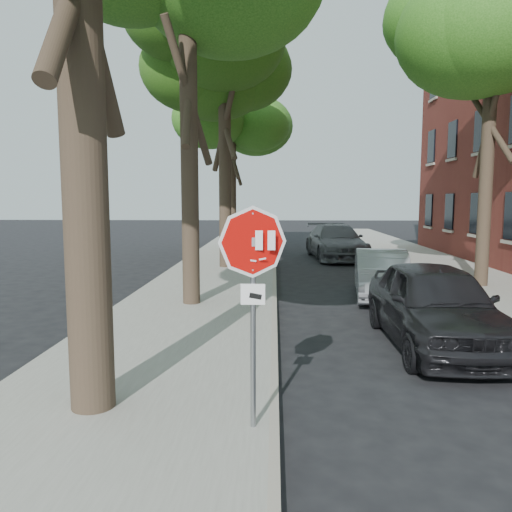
{
  "coord_description": "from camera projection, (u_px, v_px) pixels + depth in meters",
  "views": [
    {
      "loc": [
        -0.46,
        -5.64,
        2.8
      ],
      "look_at": [
        -0.7,
        0.92,
        2.05
      ],
      "focal_mm": 35.0,
      "sensor_mm": 36.0,
      "label": 1
    }
  ],
  "objects": [
    {
      "name": "car_c",
      "position": [
        336.0,
        242.0,
        23.32
      ],
      "size": [
        2.71,
        5.72,
        1.61
      ],
      "primitive_type": "imported",
      "rotation": [
        0.0,
        0.0,
        0.08
      ],
      "color": "#48494D",
      "rests_on": "ground"
    },
    {
      "name": "sidewalk_left",
      "position": [
        217.0,
        276.0,
        17.9
      ],
      "size": [
        4.0,
        55.0,
        0.12
      ],
      "primitive_type": "cube",
      "color": "gray",
      "rests_on": "ground"
    },
    {
      "name": "tree_far",
      "position": [
        232.0,
        114.0,
        26.13
      ],
      "size": [
        5.29,
        4.91,
        9.33
      ],
      "color": "black",
      "rests_on": "sidewalk_left"
    },
    {
      "name": "car_a",
      "position": [
        435.0,
        305.0,
        9.47
      ],
      "size": [
        1.93,
        4.73,
        1.61
      ],
      "primitive_type": "imported",
      "rotation": [
        0.0,
        0.0,
        0.01
      ],
      "color": "black",
      "rests_on": "ground"
    },
    {
      "name": "tree_mid_b",
      "position": [
        224.0,
        63.0,
        19.09
      ],
      "size": [
        5.88,
        5.46,
        10.36
      ],
      "color": "black",
      "rests_on": "sidewalk_left"
    },
    {
      "name": "ground",
      "position": [
        312.0,
        437.0,
        5.9
      ],
      "size": [
        120.0,
        120.0,
        0.0
      ],
      "primitive_type": "plane",
      "color": "black",
      "rests_on": "ground"
    },
    {
      "name": "curb_right",
      "position": [
        399.0,
        276.0,
        17.66
      ],
      "size": [
        0.12,
        55.0,
        0.13
      ],
      "primitive_type": "cube",
      "color": "#9E9384",
      "rests_on": "ground"
    },
    {
      "name": "car_b",
      "position": [
        382.0,
        274.0,
        14.16
      ],
      "size": [
        1.95,
        4.24,
        1.35
      ],
      "primitive_type": "imported",
      "rotation": [
        0.0,
        0.0,
        -0.13
      ],
      "color": "#9D9FA5",
      "rests_on": "ground"
    },
    {
      "name": "tree_right",
      "position": [
        491.0,
        50.0,
        14.89
      ],
      "size": [
        5.29,
        4.91,
        9.33
      ],
      "color": "black",
      "rests_on": "sidewalk_right"
    },
    {
      "name": "stop_sign",
      "position": [
        253.0,
        274.0,
        5.68
      ],
      "size": [
        0.76,
        0.34,
        2.61
      ],
      "color": "gray",
      "rests_on": "sidewalk_left"
    },
    {
      "name": "tree_mid_a",
      "position": [
        187.0,
        1.0,
        12.19
      ],
      "size": [
        5.59,
        5.19,
        9.84
      ],
      "color": "black",
      "rests_on": "sidewalk_left"
    },
    {
      "name": "curb_left",
      "position": [
        274.0,
        276.0,
        17.82
      ],
      "size": [
        0.12,
        55.0,
        0.13
      ],
      "primitive_type": "cube",
      "color": "#9E9384",
      "rests_on": "ground"
    },
    {
      "name": "sidewalk_right",
      "position": [
        457.0,
        277.0,
        17.58
      ],
      "size": [
        4.0,
        55.0,
        0.12
      ],
      "primitive_type": "cube",
      "color": "gray",
      "rests_on": "ground"
    }
  ]
}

